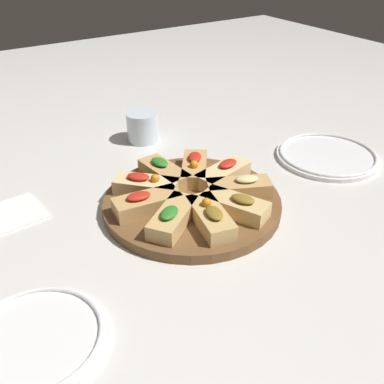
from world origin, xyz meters
name	(u,v)px	position (x,y,z in m)	size (l,w,h in m)	color
ground_plane	(192,207)	(0.00, 0.00, 0.00)	(3.00, 3.00, 0.00)	silver
serving_board	(192,203)	(0.00, 0.00, 0.01)	(0.36, 0.36, 0.02)	brown
focaccia_slice_0	(164,173)	(0.01, -0.10, 0.04)	(0.06, 0.13, 0.04)	tan
focaccia_slice_1	(146,186)	(0.07, -0.07, 0.04)	(0.13, 0.13, 0.05)	#E5C689
focaccia_slice_2	(147,203)	(0.10, -0.01, 0.04)	(0.13, 0.07, 0.04)	tan
focaccia_slice_3	(173,217)	(0.08, 0.06, 0.04)	(0.14, 0.12, 0.04)	tan
focaccia_slice_4	(210,217)	(0.02, 0.09, 0.04)	(0.08, 0.14, 0.05)	tan
focaccia_slice_5	(235,205)	(-0.04, 0.09, 0.04)	(0.10, 0.14, 0.04)	#DBB775
focaccia_slice_6	(239,188)	(-0.09, 0.04, 0.04)	(0.14, 0.10, 0.04)	tan
focaccia_slice_7	(223,174)	(-0.09, -0.02, 0.04)	(0.14, 0.08, 0.04)	#E5C689
focaccia_slice_8	(194,168)	(-0.06, -0.08, 0.04)	(0.12, 0.13, 0.05)	tan
plate_left	(328,156)	(-0.40, 0.00, 0.01)	(0.25, 0.25, 0.02)	white
plate_right	(34,339)	(0.37, 0.17, 0.01)	(0.20, 0.20, 0.02)	white
water_glass	(143,127)	(-0.07, -0.34, 0.04)	(0.08, 0.08, 0.08)	silver
napkin_stack	(7,215)	(0.32, -0.17, 0.00)	(0.13, 0.11, 0.01)	white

